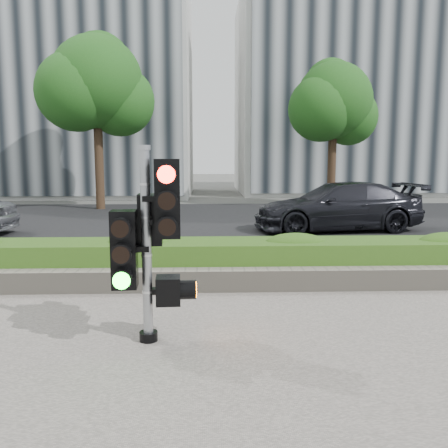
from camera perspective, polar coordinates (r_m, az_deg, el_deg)
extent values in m
plane|color=#51514C|center=(5.85, -1.76, -13.32)|extent=(120.00, 120.00, 0.00)
cube|color=black|center=(15.60, -1.93, 0.13)|extent=(60.00, 13.00, 0.02)
cube|color=gray|center=(8.85, -1.86, -5.55)|extent=(60.00, 0.25, 0.12)
cube|color=gray|center=(7.60, -1.83, -6.72)|extent=(12.00, 0.32, 0.34)
cube|color=#61962E|center=(8.19, -1.85, -4.42)|extent=(12.00, 1.00, 0.68)
cube|color=#B7B7B2|center=(30.32, -20.20, 17.66)|extent=(16.00, 9.00, 15.00)
cube|color=#B7B7B2|center=(32.62, 18.34, 14.35)|extent=(18.00, 10.00, 12.00)
cylinder|color=black|center=(20.45, -14.80, 7.36)|extent=(0.36, 0.36, 4.03)
sphere|color=#153D11|center=(20.68, -15.12, 16.17)|extent=(3.74, 3.74, 3.74)
sphere|color=#153D11|center=(20.77, -12.42, 14.21)|extent=(2.88, 2.88, 2.88)
sphere|color=#153D11|center=(20.37, -17.40, 14.98)|extent=(3.17, 3.17, 3.17)
sphere|color=#153D11|center=(21.52, -14.75, 18.18)|extent=(2.59, 2.59, 2.59)
cylinder|color=black|center=(21.67, 12.84, 6.85)|extent=(0.36, 0.36, 3.58)
sphere|color=#153D11|center=(21.81, 13.07, 14.26)|extent=(3.33, 3.33, 3.33)
sphere|color=#153D11|center=(22.26, 14.75, 12.42)|extent=(2.56, 2.56, 2.56)
sphere|color=#153D11|center=(21.24, 11.60, 13.44)|extent=(2.82, 2.82, 2.82)
sphere|color=#153D11|center=(22.52, 12.69, 16.03)|extent=(2.30, 2.30, 2.30)
cylinder|color=black|center=(5.68, -9.06, -13.17)|extent=(0.21, 0.21, 0.11)
cylinder|color=gray|center=(5.40, -9.30, -2.86)|extent=(0.11, 0.11, 2.18)
cylinder|color=gray|center=(5.31, -9.57, 9.06)|extent=(0.14, 0.14, 0.05)
cube|color=#FF1107|center=(5.28, -6.81, 3.06)|extent=(0.29, 0.29, 0.87)
cube|color=#14E51E|center=(5.39, -11.92, -3.00)|extent=(0.29, 0.29, 0.87)
cube|color=black|center=(5.59, -8.87, 0.55)|extent=(0.29, 0.29, 0.60)
cube|color=orange|center=(5.53, -6.72, -7.91)|extent=(0.29, 0.29, 0.32)
imported|color=black|center=(14.24, 13.48, 2.08)|extent=(5.06, 2.51, 1.41)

